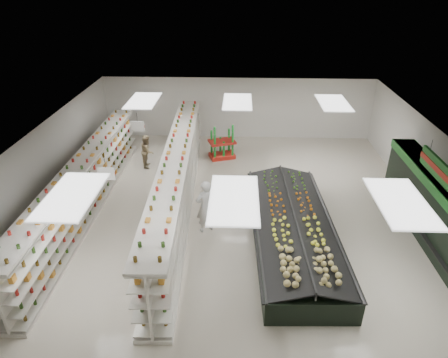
{
  "coord_description": "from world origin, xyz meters",
  "views": [
    {
      "loc": [
        0.09,
        -12.33,
        8.1
      ],
      "look_at": [
        -0.42,
        0.45,
        1.35
      ],
      "focal_mm": 32.0,
      "sensor_mm": 36.0,
      "label": 1
    }
  ],
  "objects_px": {
    "gondola_center": "(178,183)",
    "soda_endcap": "(222,143)",
    "shopper_main": "(205,206)",
    "shopper_background": "(147,151)",
    "gondola_left": "(85,189)",
    "produce_island": "(293,228)"
  },
  "relations": [
    {
      "from": "gondola_left",
      "to": "gondola_center",
      "type": "distance_m",
      "value": 3.4
    },
    {
      "from": "gondola_left",
      "to": "soda_endcap",
      "type": "relative_size",
      "value": 7.57
    },
    {
      "from": "gondola_center",
      "to": "soda_endcap",
      "type": "bearing_deg",
      "value": 70.17
    },
    {
      "from": "shopper_main",
      "to": "soda_endcap",
      "type": "bearing_deg",
      "value": -122.13
    },
    {
      "from": "gondola_center",
      "to": "produce_island",
      "type": "bearing_deg",
      "value": -28.78
    },
    {
      "from": "gondola_center",
      "to": "gondola_left",
      "type": "bearing_deg",
      "value": -174.35
    },
    {
      "from": "soda_endcap",
      "to": "produce_island",
      "type": "bearing_deg",
      "value": -68.21
    },
    {
      "from": "gondola_left",
      "to": "gondola_center",
      "type": "relative_size",
      "value": 0.92
    },
    {
      "from": "gondola_left",
      "to": "soda_endcap",
      "type": "xyz_separation_m",
      "value": [
        4.81,
        5.02,
        -0.18
      ]
    },
    {
      "from": "shopper_main",
      "to": "shopper_background",
      "type": "distance_m",
      "value": 5.88
    },
    {
      "from": "soda_endcap",
      "to": "shopper_main",
      "type": "height_order",
      "value": "shopper_main"
    },
    {
      "from": "produce_island",
      "to": "shopper_main",
      "type": "xyz_separation_m",
      "value": [
        -2.92,
        0.5,
        0.47
      ]
    },
    {
      "from": "soda_endcap",
      "to": "gondola_left",
      "type": "bearing_deg",
      "value": -133.79
    },
    {
      "from": "soda_endcap",
      "to": "shopper_main",
      "type": "xyz_separation_m",
      "value": [
        -0.29,
        -6.09,
        0.21
      ]
    },
    {
      "from": "soda_endcap",
      "to": "shopper_main",
      "type": "relative_size",
      "value": 0.81
    },
    {
      "from": "gondola_center",
      "to": "shopper_background",
      "type": "bearing_deg",
      "value": 116.66
    },
    {
      "from": "produce_island",
      "to": "shopper_background",
      "type": "xyz_separation_m",
      "value": [
        -5.99,
        5.51,
        0.26
      ]
    },
    {
      "from": "produce_island",
      "to": "shopper_background",
      "type": "distance_m",
      "value": 8.15
    },
    {
      "from": "shopper_main",
      "to": "shopper_background",
      "type": "height_order",
      "value": "shopper_main"
    },
    {
      "from": "shopper_background",
      "to": "shopper_main",
      "type": "bearing_deg",
      "value": -152.85
    },
    {
      "from": "gondola_center",
      "to": "shopper_main",
      "type": "bearing_deg",
      "value": -55.28
    },
    {
      "from": "shopper_main",
      "to": "produce_island",
      "type": "bearing_deg",
      "value": 140.85
    }
  ]
}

